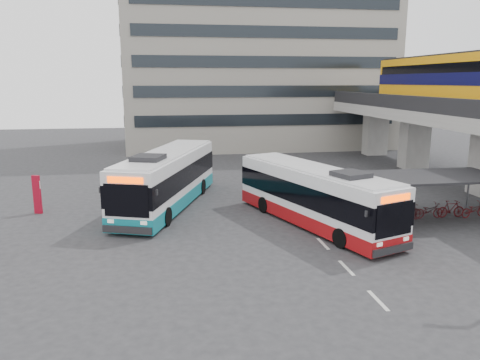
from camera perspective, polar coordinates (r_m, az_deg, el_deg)
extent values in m
plane|color=#28282B|center=(22.35, 3.95, -8.11)|extent=(120.00, 120.00, 0.00)
cube|color=gray|center=(44.50, 20.49, 4.30)|extent=(2.20, 1.60, 4.60)
cube|color=gray|center=(51.57, 16.17, 5.54)|extent=(2.20, 1.60, 4.60)
cube|color=gray|center=(39.15, 25.07, 7.04)|extent=(8.00, 32.00, 0.90)
cube|color=black|center=(37.14, 20.34, 8.75)|extent=(0.35, 32.00, 1.10)
cube|color=orange|center=(39.57, 24.91, 10.80)|extent=(2.90, 20.00, 3.90)
cube|color=#0A0A39|center=(39.57, 24.93, 11.09)|extent=(2.98, 20.02, 0.90)
cube|color=black|center=(39.58, 25.04, 12.24)|extent=(2.96, 19.20, 0.70)
cube|color=black|center=(39.61, 25.16, 13.61)|extent=(2.70, 19.60, 0.25)
cylinder|color=#595B60|center=(27.40, 9.33, -1.83)|extent=(0.12, 0.12, 2.40)
cylinder|color=#595B60|center=(31.71, 26.05, -1.02)|extent=(0.12, 0.12, 2.40)
cylinder|color=#595B60|center=(24.13, 11.98, -3.84)|extent=(0.12, 0.12, 2.40)
cube|color=black|center=(27.43, 20.17, 0.34)|extent=(10.00, 4.00, 0.12)
imported|color=black|center=(26.22, 12.16, -4.27)|extent=(1.71, 0.60, 0.90)
imported|color=black|center=(26.71, 14.84, -4.00)|extent=(1.66, 0.47, 1.00)
imported|color=black|center=(27.28, 17.41, -3.92)|extent=(1.71, 0.60, 0.90)
imported|color=black|center=(27.87, 19.88, -3.65)|extent=(1.66, 0.47, 1.00)
imported|color=#350C0F|center=(28.54, 22.23, -3.58)|extent=(1.71, 0.60, 0.90)
imported|color=#3F0C0F|center=(29.24, 24.48, -3.31)|extent=(1.66, 0.47, 1.00)
imported|color=#490C0F|center=(29.99, 26.60, -3.24)|extent=(1.71, 0.60, 0.90)
cube|color=gray|center=(57.67, 1.95, 16.79)|extent=(30.00, 15.00, 25.00)
cube|color=beige|center=(17.89, 16.47, -13.90)|extent=(0.15, 1.60, 0.01)
cube|color=beige|center=(20.39, 12.85, -10.40)|extent=(0.15, 1.60, 0.01)
cube|color=beige|center=(23.01, 10.09, -7.66)|extent=(0.15, 1.60, 0.01)
cube|color=white|center=(25.57, 8.94, -1.58)|extent=(6.15, 11.58, 2.62)
cube|color=maroon|center=(25.88, 8.86, -4.19)|extent=(6.20, 11.63, 0.71)
cube|color=black|center=(25.54, 8.95, -1.32)|extent=(6.21, 11.62, 1.10)
cube|color=#FF4200|center=(21.24, 18.44, -2.13)|extent=(1.63, 0.65, 0.29)
cube|color=black|center=(23.11, 13.37, 0.65)|extent=(1.89, 1.93, 0.27)
cylinder|color=black|center=(22.51, 12.23, -6.94)|extent=(0.59, 0.99, 0.95)
cylinder|color=black|center=(29.02, 6.80, -2.45)|extent=(0.59, 0.99, 0.95)
cube|color=white|center=(29.26, -8.81, 0.45)|extent=(6.57, 12.59, 2.84)
cube|color=#0E727E|center=(29.55, -8.73, -2.06)|extent=(6.62, 12.64, 0.78)
cube|color=black|center=(29.23, -8.82, 0.69)|extent=(6.63, 12.63, 1.19)
cube|color=#FF4200|center=(23.39, -13.82, -0.01)|extent=(1.77, 0.68, 0.31)
cube|color=black|center=(26.10, -11.13, 2.65)|extent=(2.04, 2.08, 0.29)
cylinder|color=black|center=(26.44, -14.06, -4.08)|extent=(0.63, 1.08, 1.03)
cylinder|color=black|center=(32.44, -4.67, -0.79)|extent=(0.63, 1.08, 1.03)
imported|color=black|center=(26.63, -8.94, -3.18)|extent=(0.55, 0.66, 1.54)
cube|color=maroon|center=(29.89, -23.50, -1.64)|extent=(0.48, 0.28, 2.29)
cube|color=white|center=(29.77, -23.60, -0.52)|extent=(0.48, 0.20, 0.46)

